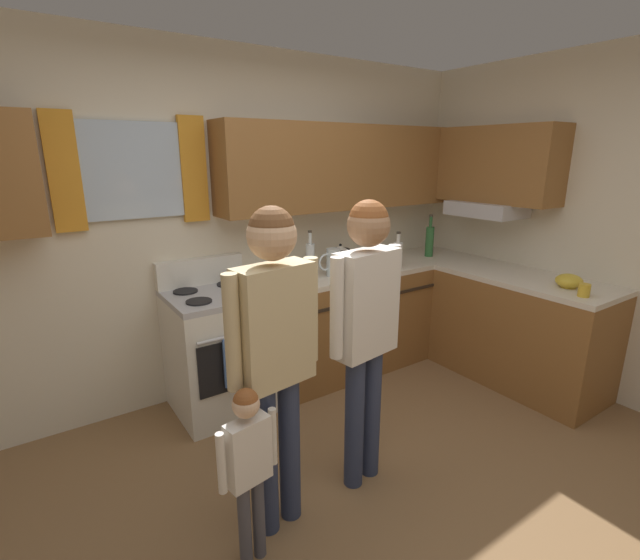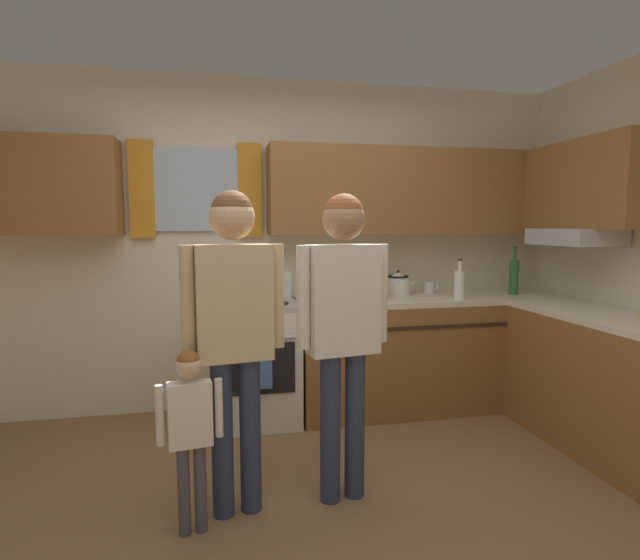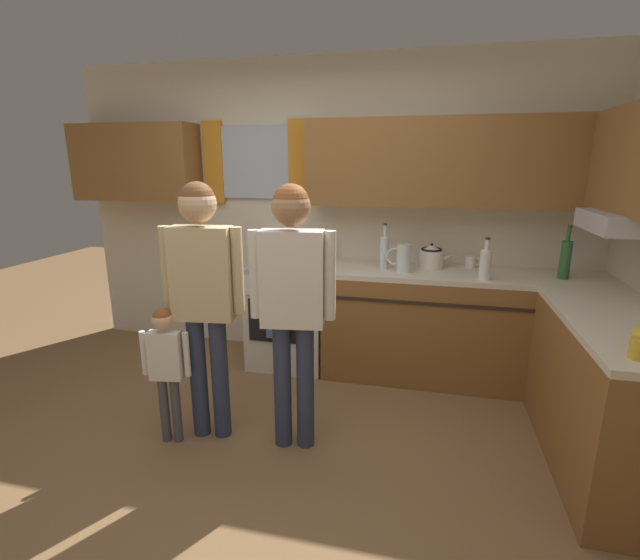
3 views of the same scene
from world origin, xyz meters
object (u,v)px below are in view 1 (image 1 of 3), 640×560
at_px(mug_ceramic_white, 362,255).
at_px(stove_oven, 218,349).
at_px(adult_holding_child, 275,338).
at_px(water_pitcher, 333,262).
at_px(small_child, 249,458).
at_px(bottle_milk_white, 398,254).
at_px(stovetop_kettle, 340,256).
at_px(bottle_tall_clear, 310,259).
at_px(mixing_bowl, 569,281).
at_px(adult_in_plaid, 366,314).
at_px(bottle_wine_green, 430,240).
at_px(mug_mustard_yellow, 584,290).

bearing_deg(mug_ceramic_white, stove_oven, -172.87).
bearing_deg(adult_holding_child, water_pitcher, 44.54).
bearing_deg(small_child, adult_holding_child, 30.92).
relative_size(bottle_milk_white, stovetop_kettle, 1.14).
distance_m(bottle_milk_white, adult_holding_child, 2.00).
height_order(bottle_tall_clear, mug_ceramic_white, bottle_tall_clear).
height_order(bottle_tall_clear, mixing_bowl, bottle_tall_clear).
xyz_separation_m(stove_oven, adult_in_plaid, (0.38, -1.19, 0.56)).
xyz_separation_m(mug_ceramic_white, adult_in_plaid, (-1.11, -1.38, 0.07)).
relative_size(stove_oven, mug_ceramic_white, 8.76).
xyz_separation_m(bottle_wine_green, stovetop_kettle, (-0.95, 0.13, -0.06)).
distance_m(stove_oven, mug_ceramic_white, 1.58).
distance_m(bottle_milk_white, mug_mustard_yellow, 1.39).
relative_size(bottle_tall_clear, mug_mustard_yellow, 3.05).
height_order(water_pitcher, small_child, water_pitcher).
distance_m(mug_mustard_yellow, water_pitcher, 1.79).
distance_m(bottle_milk_white, small_child, 2.30).
xyz_separation_m(stove_oven, stovetop_kettle, (1.17, 0.09, 0.53)).
bearing_deg(mixing_bowl, water_pitcher, 134.91).
distance_m(water_pitcher, mixing_bowl, 1.75).
height_order(mixing_bowl, small_child, mixing_bowl).
xyz_separation_m(mug_ceramic_white, adult_holding_child, (-1.67, -1.40, 0.08)).
xyz_separation_m(bottle_milk_white, mug_mustard_yellow, (0.51, -1.30, -0.07)).
bearing_deg(mug_mustard_yellow, mixing_bowl, 53.67).
height_order(bottle_milk_white, mug_ceramic_white, bottle_milk_white).
height_order(mug_ceramic_white, water_pitcher, water_pitcher).
distance_m(stovetop_kettle, water_pitcher, 0.29).
distance_m(bottle_wine_green, mug_ceramic_white, 0.68).
bearing_deg(small_child, mug_ceramic_white, 38.99).
xyz_separation_m(stovetop_kettle, mixing_bowl, (1.01, -1.42, -0.05)).
distance_m(mug_ceramic_white, water_pitcher, 0.61).
bearing_deg(water_pitcher, adult_in_plaid, -117.59).
height_order(mug_ceramic_white, stovetop_kettle, stovetop_kettle).
bearing_deg(stove_oven, stovetop_kettle, 4.36).
bearing_deg(adult_in_plaid, stove_oven, 107.75).
distance_m(mug_mustard_yellow, adult_in_plaid, 1.71).
bearing_deg(stove_oven, bottle_wine_green, -1.02).
bearing_deg(adult_holding_child, stovetop_kettle, 43.91).
bearing_deg(mug_ceramic_white, bottle_tall_clear, -164.19).
height_order(stove_oven, mug_ceramic_white, stove_oven).
bearing_deg(stove_oven, mug_mustard_yellow, -36.17).
bearing_deg(bottle_milk_white, mug_mustard_yellow, -68.70).
relative_size(bottle_tall_clear, mixing_bowl, 1.98).
xyz_separation_m(mug_mustard_yellow, water_pitcher, (-1.10, 1.41, 0.07)).
distance_m(bottle_wine_green, adult_in_plaid, 2.09).
relative_size(bottle_tall_clear, bottle_milk_white, 1.17).
height_order(bottle_wine_green, small_child, bottle_wine_green).
distance_m(bottle_milk_white, mixing_bowl, 1.29).
bearing_deg(stove_oven, adult_in_plaid, -72.25).
distance_m(bottle_tall_clear, adult_holding_child, 1.55).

